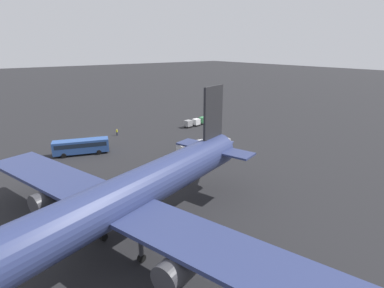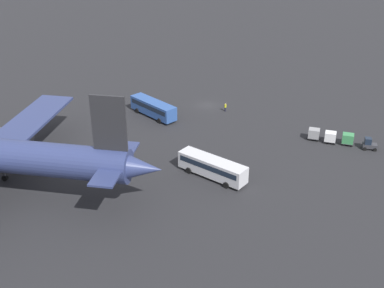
% 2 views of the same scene
% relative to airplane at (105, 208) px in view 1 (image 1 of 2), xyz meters
% --- Properties ---
extents(ground_plane, '(600.00, 600.00, 0.00)m').
position_rel_airplane_xyz_m(ground_plane, '(-15.45, -45.05, -6.19)').
color(ground_plane, '#232326').
extents(airplane, '(54.42, 47.81, 16.49)m').
position_rel_airplane_xyz_m(airplane, '(0.00, 0.00, 0.00)').
color(airplane, navy).
rests_on(airplane, ground).
extents(shuttle_bus_near, '(11.47, 6.28, 3.17)m').
position_rel_airplane_xyz_m(shuttle_bus_near, '(-8.28, -35.09, -4.29)').
color(shuttle_bus_near, '#2D5199').
rests_on(shuttle_bus_near, ground).
extents(shuttle_bus_far, '(11.82, 4.81, 3.13)m').
position_rel_airplane_xyz_m(shuttle_bus_far, '(-28.66, -18.99, -4.31)').
color(shuttle_bus_far, silver).
rests_on(shuttle_bus_far, ground).
extents(baggage_tug, '(2.67, 2.20, 2.10)m').
position_rel_airplane_xyz_m(baggage_tug, '(-48.88, -39.84, -5.25)').
color(baggage_tug, '#333338').
rests_on(baggage_tug, ground).
extents(worker_person, '(0.38, 0.38, 1.74)m').
position_rel_airplane_xyz_m(worker_person, '(-20.07, -43.87, -5.32)').
color(worker_person, '#1E1E2D').
rests_on(worker_person, ground).
extents(cargo_cart_green, '(2.23, 1.97, 2.06)m').
position_rel_airplane_xyz_m(cargo_cart_green, '(-45.26, -39.84, -5.00)').
color(cargo_cart_green, '#38383D').
rests_on(cargo_cart_green, ground).
extents(cargo_cart_white, '(2.23, 1.97, 2.06)m').
position_rel_airplane_xyz_m(cargo_cart_white, '(-42.34, -39.21, -5.00)').
color(cargo_cart_white, '#38383D').
rests_on(cargo_cart_white, ground).
extents(cargo_cart_grey, '(2.23, 1.97, 2.06)m').
position_rel_airplane_xyz_m(cargo_cart_grey, '(-39.42, -39.18, -5.00)').
color(cargo_cart_grey, '#38383D').
rests_on(cargo_cart_grey, ground).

